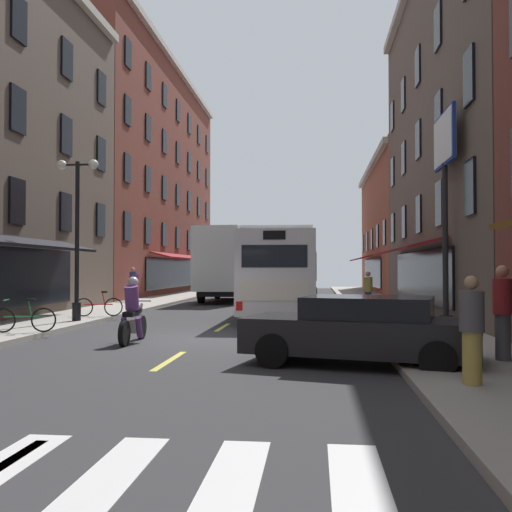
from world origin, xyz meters
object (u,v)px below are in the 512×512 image
(sedan_mid, at_px, (249,284))
(box_truck, at_px, (227,265))
(transit_bus, at_px, (284,272))
(street_lamp_twin, at_px, (77,231))
(billboard_sign, at_px, (445,165))
(bicycle_near, at_px, (24,319))
(pedestrian_near, at_px, (133,283))
(pedestrian_mid, at_px, (503,311))
(bicycle_mid, at_px, (99,306))
(pedestrian_rear, at_px, (368,291))
(pedestrian_far, at_px, (472,329))
(sedan_near, at_px, (362,330))
(motorcycle_rider, at_px, (133,314))

(sedan_mid, bearing_deg, box_truck, -90.25)
(transit_bus, height_order, sedan_mid, transit_bus)
(street_lamp_twin, bearing_deg, billboard_sign, 2.40)
(billboard_sign, xyz_separation_m, street_lamp_twin, (-11.99, -0.50, -2.09))
(bicycle_near, height_order, street_lamp_twin, street_lamp_twin)
(pedestrian_near, distance_m, pedestrian_mid, 22.38)
(pedestrian_mid, bearing_deg, bicycle_mid, 32.66)
(pedestrian_rear, bearing_deg, bicycle_near, -5.24)
(bicycle_near, bearing_deg, box_truck, 80.74)
(pedestrian_mid, bearing_deg, street_lamp_twin, 38.85)
(pedestrian_near, height_order, pedestrian_far, pedestrian_near)
(bicycle_mid, bearing_deg, transit_bus, 26.77)
(box_truck, xyz_separation_m, street_lamp_twin, (-2.84, -13.80, 0.99))
(box_truck, bearing_deg, billboard_sign, -55.48)
(transit_bus, relative_size, sedan_mid, 2.58)
(sedan_near, xyz_separation_m, pedestrian_rear, (1.23, 12.06, 0.28))
(bicycle_mid, distance_m, pedestrian_mid, 14.24)
(bicycle_near, bearing_deg, billboard_sign, 18.25)
(sedan_mid, relative_size, bicycle_mid, 2.57)
(transit_bus, distance_m, bicycle_near, 10.82)
(transit_bus, bearing_deg, billboard_sign, -40.31)
(sedan_near, distance_m, bicycle_near, 9.39)
(sedan_mid, xyz_separation_m, bicycle_near, (-2.86, -27.59, -0.24))
(pedestrian_near, bearing_deg, pedestrian_far, -118.78)
(pedestrian_mid, xyz_separation_m, street_lamp_twin, (-11.37, 6.90, 2.04))
(street_lamp_twin, bearing_deg, sedan_near, -38.18)
(transit_bus, distance_m, motorcycle_rider, 9.85)
(pedestrian_near, distance_m, street_lamp_twin, 11.52)
(pedestrian_mid, height_order, pedestrian_far, pedestrian_mid)
(bicycle_near, distance_m, pedestrian_near, 14.77)
(box_truck, relative_size, sedan_mid, 1.87)
(pedestrian_mid, xyz_separation_m, pedestrian_far, (-1.19, -2.34, -0.10))
(pedestrian_near, distance_m, pedestrian_rear, 13.24)
(bicycle_near, xyz_separation_m, bicycle_mid, (0.04, 5.20, 0.00))
(transit_bus, distance_m, pedestrian_rear, 3.46)
(bicycle_mid, height_order, street_lamp_twin, street_lamp_twin)
(billboard_sign, height_order, bicycle_mid, billboard_sign)
(motorcycle_rider, distance_m, pedestrian_mid, 8.51)
(sedan_mid, distance_m, pedestrian_mid, 32.19)
(box_truck, relative_size, bicycle_mid, 4.80)
(street_lamp_twin, bearing_deg, pedestrian_near, 99.13)
(sedan_near, bearing_deg, box_truck, 105.96)
(motorcycle_rider, relative_size, pedestrian_near, 1.15)
(billboard_sign, bearing_deg, pedestrian_mid, -94.80)
(bicycle_near, height_order, pedestrian_near, pedestrian_near)
(motorcycle_rider, height_order, pedestrian_mid, pedestrian_mid)
(motorcycle_rider, height_order, pedestrian_near, pedestrian_near)
(box_truck, distance_m, pedestrian_near, 5.41)
(pedestrian_mid, distance_m, street_lamp_twin, 13.45)
(transit_bus, distance_m, pedestrian_far, 14.75)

